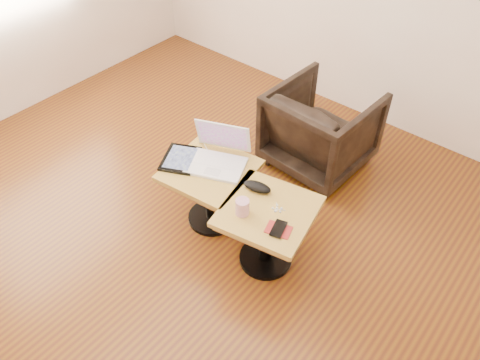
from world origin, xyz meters
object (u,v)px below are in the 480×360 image
Objects in this scene: side_table_right at (268,223)px; laptop at (218,156)px; side_table_left at (210,182)px; striped_cup at (242,207)px; armchair at (321,129)px.

laptop reaches higher than side_table_right.
striped_cup reaches higher than side_table_left.
laptop reaches higher than armchair.
side_table_left is 0.46m from striped_cup.
armchair is (-0.27, 1.01, -0.03)m from side_table_right.
striped_cup is (0.40, -0.24, 0.00)m from laptop.
armchair reaches higher than side_table_left.
striped_cup is at bearing -54.58° from laptop.
striped_cup is (0.40, -0.16, 0.17)m from side_table_left.
laptop is 4.40× the size of striped_cup.
side_table_right is at bearing 50.71° from striped_cup.
laptop reaches higher than striped_cup.
striped_cup is at bearing -29.25° from side_table_left.
armchair is at bearing 93.79° from side_table_right.
side_table_left is at bearing 80.21° from armchair.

